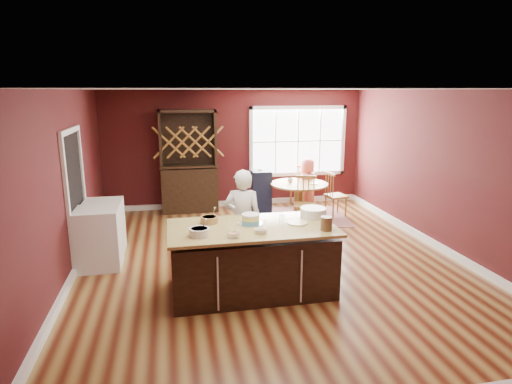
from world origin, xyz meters
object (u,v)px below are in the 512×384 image
seated_woman (307,185)px  high_chair (261,192)px  hutch (189,161)px  baker (243,220)px  washer (99,238)px  dryer (105,227)px  kitchen_island (252,260)px  dining_table (299,193)px  layer_cake (251,219)px  toddler (261,179)px  chair_south (306,203)px  chair_east (336,194)px  chair_north (301,185)px

seated_woman → high_chair: size_ratio=1.17×
high_chair → hutch: 1.76m
baker → washer: 2.25m
dryer → high_chair: bearing=28.8°
kitchen_island → dryer: kitchen_island is taller
baker → hutch: bearing=-62.3°
dining_table → baker: size_ratio=0.79×
seated_woman → dryer: size_ratio=1.34×
layer_cake → toddler: (0.90, 3.46, -0.18)m
chair_south → toddler: chair_south is taller
dining_table → dryer: bearing=-160.9°
layer_cake → washer: size_ratio=0.37×
layer_cake → chair_south: layer_cake is taller
chair_east → chair_north: (-0.51, 0.93, 0.02)m
chair_north → layer_cake: bearing=53.1°
chair_east → chair_south: bearing=117.2°
kitchen_island → chair_south: size_ratio=2.10×
baker → chair_south: (1.54, 1.70, -0.25)m
layer_cake → chair_north: bearing=63.7°
kitchen_island → chair_north: (1.96, 4.07, 0.08)m
dryer → kitchen_island: bearing=-41.3°
chair_south → toddler: size_ratio=4.06×
kitchen_island → washer: size_ratio=2.37×
chair_east → dryer: size_ratio=1.11×
baker → chair_south: size_ratio=1.48×
chair_south → seated_woman: seated_woman is taller
baker → layer_cake: 0.65m
seated_woman → hutch: size_ratio=0.53×
chair_north → dryer: bearing=17.2°
kitchen_island → dining_table: 3.62m
chair_south → layer_cake: bearing=-106.4°
baker → seated_woman: baker is taller
baker → seated_woman: (1.99, 2.95, -0.18)m
chair_north → washer: (-4.12, -2.81, -0.05)m
baker → high_chair: 3.00m
washer → chair_south: bearing=17.6°
chair_south → chair_north: (0.41, 1.64, -0.01)m
chair_south → washer: size_ratio=1.13×
dining_table → baker: (-1.65, -2.49, 0.25)m
kitchen_island → seated_woman: (2.00, 3.68, 0.16)m
chair_east → chair_south: chair_south is taller
kitchen_island → toddler: toddler is taller
chair_east → seated_woman: (-0.48, 0.54, 0.10)m
chair_north → high_chair: (-1.06, -0.49, -0.01)m
seated_woman → toddler: bearing=-31.4°
high_chair → washer: bearing=-139.6°
chair_east → hutch: 3.33m
dining_table → hutch: 2.55m
chair_south → toddler: bearing=136.8°
chair_south → hutch: hutch is taller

